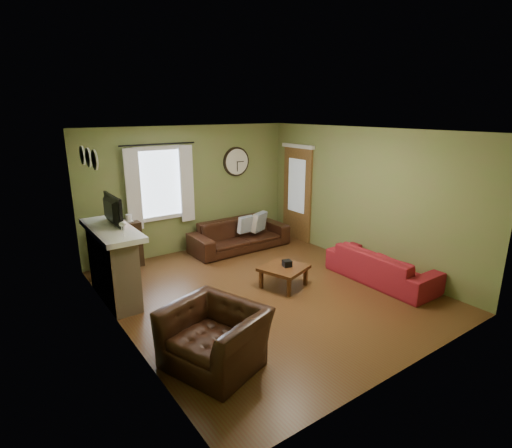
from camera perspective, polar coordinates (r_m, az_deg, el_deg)
floor at (r=6.72m, az=1.29°, el=-9.55°), size 4.60×5.20×0.00m
ceiling at (r=6.07m, az=1.45°, el=13.18°), size 4.60×5.20×0.00m
wall_left at (r=5.29m, az=-19.11°, el=-2.53°), size 0.00×5.20×2.60m
wall_right at (r=7.83m, az=15.05°, el=3.67°), size 0.00×5.20×2.60m
wall_back at (r=8.45m, az=-9.24°, el=4.90°), size 4.60×0.00×2.60m
wall_front at (r=4.56m, az=21.33°, el=-5.70°), size 4.60×0.00×2.60m
fireplace at (r=6.63m, az=-19.75°, el=-5.73°), size 0.40×1.40×1.10m
firebox at (r=6.77m, az=-18.00°, el=-7.40°), size 0.04×0.60×0.55m
mantel at (r=6.45m, az=-19.98°, el=-0.80°), size 0.58×1.60×0.08m
tv at (r=6.54m, az=-20.35°, el=1.33°), size 0.08×0.60×0.35m
tv_screen at (r=6.55m, az=-19.73°, el=1.91°), size 0.02×0.62×0.36m
medallion_left at (r=5.85m, az=-22.06°, el=8.48°), size 0.28×0.28×0.03m
medallion_mid at (r=6.19m, az=-22.84°, el=8.76°), size 0.28×0.28×0.03m
medallion_right at (r=6.53m, az=-23.55°, el=9.00°), size 0.28×0.28×0.03m
window_pane at (r=8.12m, az=-13.69°, el=5.64°), size 1.00×0.02×1.30m
curtain_rod at (r=7.93m, az=-13.79°, el=11.02°), size 0.03×0.03×1.50m
curtain_left at (r=7.85m, az=-17.12°, el=4.67°), size 0.28×0.04×1.55m
curtain_right at (r=8.25m, az=-9.85°, el=5.66°), size 0.28×0.04×1.55m
wall_clock at (r=8.86m, az=-2.78°, el=8.87°), size 0.64×0.06×0.64m
door at (r=9.12m, az=5.90°, el=4.24°), size 0.05×0.90×2.10m
bookshelf at (r=7.92m, az=-18.68°, el=-2.98°), size 0.73×0.31×0.87m
book at (r=7.85m, az=-18.59°, el=0.88°), size 0.18×0.24×0.02m
sofa_brown at (r=8.58m, az=-2.36°, el=-1.54°), size 2.14×0.84×0.63m
pillow_left at (r=8.68m, az=0.46°, el=0.31°), size 0.43×0.28×0.41m
pillow_right at (r=8.49m, az=-1.47°, el=-0.05°), size 0.36×0.14×0.35m
sofa_red at (r=7.31m, az=17.46°, el=-5.71°), size 0.76×1.95×0.57m
armchair at (r=4.85m, az=-5.94°, el=-15.77°), size 1.26×1.35×0.71m
coffee_table at (r=6.83m, az=3.96°, el=-7.49°), size 0.86×0.86×0.36m
tissue_box at (r=6.75m, az=4.45°, el=-5.76°), size 0.17×0.17×0.11m
wine_glass_a at (r=5.89m, az=-18.40°, el=-0.71°), size 0.08×0.08×0.22m
wine_glass_b at (r=5.97m, az=-18.63°, el=-0.65°), size 0.07×0.07×0.19m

